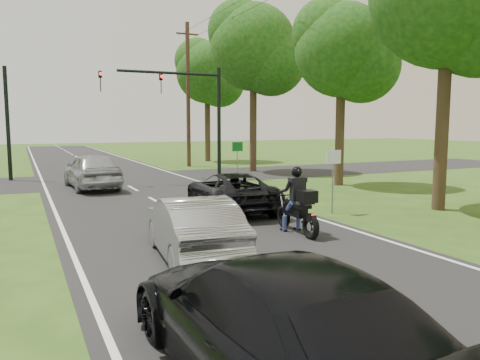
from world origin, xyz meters
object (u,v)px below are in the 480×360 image
traffic_signal (186,102)px  motorcycle_rider (298,207)px  dark_car_behind (273,320)px  utility_pole_far (188,94)px  silver_sedan (192,227)px  dark_suv (230,192)px  sign_white (333,166)px  sign_green (237,153)px  silver_suv (92,171)px

traffic_signal → motorcycle_rider: bearing=-95.5°
dark_car_behind → utility_pole_far: (8.39, 27.26, 4.31)m
utility_pole_far → dark_car_behind: bearing=-107.1°
silver_sedan → dark_suv: bearing=-116.7°
dark_suv → utility_pole_far: 18.23m
silver_sedan → dark_car_behind: dark_car_behind is taller
motorcycle_rider → sign_white: 3.42m
dark_car_behind → utility_pole_far: 28.85m
sign_white → sign_green: size_ratio=1.00×
sign_white → sign_green: (0.20, 8.00, 0.00)m
silver_sedan → sign_white: sign_white is taller
dark_suv → silver_suv: silver_suv is taller
sign_white → sign_green: 8.00m
dark_suv → traffic_signal: (1.54, 9.13, 3.46)m
dark_suv → sign_green: 6.91m
dark_suv → silver_sedan: silver_sedan is taller
silver_sedan → dark_car_behind: bearing=86.1°
silver_sedan → traffic_signal: (4.65, 14.04, 3.43)m
dark_suv → dark_car_behind: 10.89m
dark_suv → dark_car_behind: bearing=73.7°
dark_car_behind → traffic_signal: traffic_signal is taller
motorcycle_rider → dark_car_behind: 7.55m
motorcycle_rider → sign_white: sign_white is taller
dark_suv → silver_suv: 8.63m
dark_suv → dark_car_behind: dark_car_behind is taller
utility_pole_far → sign_white: size_ratio=4.71×
dark_suv → utility_pole_far: size_ratio=0.48×
dark_suv → sign_white: sign_white is taller
silver_sedan → sign_white: size_ratio=1.98×
motorcycle_rider → silver_sedan: 3.54m
motorcycle_rider → dark_car_behind: bearing=-121.8°
dark_suv → sign_white: bearing=152.1°
dark_car_behind → silver_sedan: bearing=-100.9°
traffic_signal → sign_green: (1.56, -3.02, -2.54)m
motorcycle_rider → dark_car_behind: size_ratio=0.42×
motorcycle_rider → silver_sedan: motorcycle_rider is taller
traffic_signal → sign_white: traffic_signal is taller
traffic_signal → utility_pole_far: size_ratio=0.64×
motorcycle_rider → traffic_signal: traffic_signal is taller
traffic_signal → silver_sedan: bearing=-108.3°
sign_green → dark_car_behind: bearing=-113.6°
dark_suv → utility_pole_far: utility_pole_far is taller
sign_green → motorcycle_rider: bearing=-105.8°
motorcycle_rider → silver_sedan: size_ratio=0.52×
silver_suv → utility_pole_far: 12.88m
silver_sedan → utility_pole_far: 23.70m
sign_white → silver_sedan: bearing=-153.3°
sign_green → silver_suv: bearing=165.0°
dark_suv → traffic_signal: 9.88m
utility_pole_far → sign_white: (-1.50, -19.02, -3.49)m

